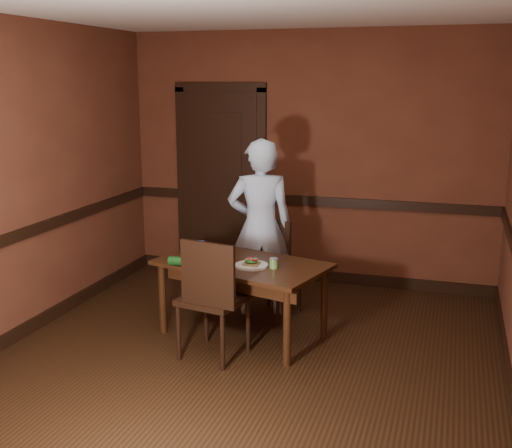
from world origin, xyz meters
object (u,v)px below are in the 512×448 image
Objects in this scene: dining_table at (242,299)px; sandwich_plate at (251,264)px; chair_near at (213,297)px; person at (260,228)px; chair_far at (273,270)px; food_tub at (193,247)px; cheese_saucer at (193,255)px; sauce_jar at (274,263)px.

dining_table is 5.11× the size of sandwich_plate.
person is at bearing -82.80° from chair_near.
food_tub is (-0.65, -0.38, 0.27)m from chair_far.
cheese_saucer is at bearing -165.92° from dining_table.
person is at bearing 107.20° from dining_table.
chair_far reaches higher than sandwich_plate.
chair_near is 1.11m from person.
person is 11.17× the size of cheese_saucer.
person is at bearing 21.04° from food_tub.
food_tub is at bearing 156.16° from sandwich_plate.
cheese_saucer reaches higher than dining_table.
chair_near is 0.58m from sauce_jar.
sauce_jar is 0.77m from cheese_saucer.
chair_near is 0.62m from cheese_saucer.
chair_far is at bearing 89.90° from sandwich_plate.
food_tub is at bearing 176.00° from dining_table.
sandwich_plate is at bearing -108.92° from chair_near.
chair_near is at bearing -73.80° from food_tub.
chair_far is (0.12, 0.56, 0.11)m from dining_table.
chair_far is at bearing -90.64° from chair_near.
chair_near is at bearing -85.62° from dining_table.
chair_near is at bearing -82.01° from chair_far.
chair_far is 0.89× the size of chair_near.
dining_table is at bearing -0.94° from cheese_saucer.
food_tub reaches higher than sandwich_plate.
dining_table is at bearing -37.34° from food_tub.
sandwich_plate is (-0.00, -0.67, 0.24)m from chair_far.
food_tub is (-0.53, 0.18, 0.38)m from dining_table.
sauce_jar is (0.31, -0.09, 0.38)m from dining_table.
person is 0.67m from food_tub.
dining_table is 0.57m from cheese_saucer.
dining_table is at bearing 138.56° from sandwich_plate.
chair_far is 3.20× the size of sandwich_plate.
dining_table is at bearing 72.39° from person.
chair_far is 0.80m from food_tub.
dining_table is 0.78m from person.
food_tub reaches higher than dining_table.
chair_near is 0.45m from sandwich_plate.
person reaches higher than cheese_saucer.
chair_far is at bearing 12.11° from food_tub.
sandwich_plate reaches higher than cheese_saucer.
dining_table is at bearing 163.23° from sauce_jar.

